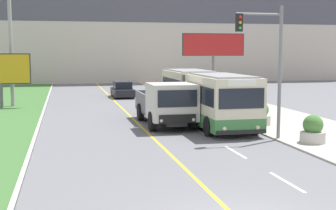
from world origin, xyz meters
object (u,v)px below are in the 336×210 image
(city_bus, at_px, (204,97))
(billboard_small, at_px, (0,70))
(planter_round_third, at_px, (227,105))
(utility_pole_far, at_px, (10,30))
(dump_truck, at_px, (168,105))
(planter_round_near, at_px, (313,131))
(planter_round_second, at_px, (260,115))
(traffic_light_mast, at_px, (268,56))
(car_distant, at_px, (122,90))
(planter_round_far, at_px, (204,97))
(billboard_large, at_px, (213,47))

(city_bus, bearing_deg, billboard_small, 142.89)
(planter_round_third, bearing_deg, utility_pole_far, 152.16)
(dump_truck, height_order, planter_round_near, dump_truck)
(billboard_small, bearing_deg, city_bus, -37.11)
(planter_round_second, bearing_deg, planter_round_near, -87.90)
(city_bus, xyz_separation_m, dump_truck, (-2.53, -1.58, -0.25))
(billboard_small, relative_size, planter_round_near, 3.37)
(traffic_light_mast, xyz_separation_m, planter_round_third, (1.39, 9.25, -3.34))
(planter_round_near, xyz_separation_m, planter_round_second, (-0.19, 5.32, 0.03))
(car_distant, height_order, planter_round_far, car_distant)
(dump_truck, relative_size, billboard_large, 1.09)
(car_distant, bearing_deg, city_bus, -79.76)
(city_bus, xyz_separation_m, billboard_small, (-12.62, 9.55, 1.31))
(utility_pole_far, distance_m, planter_round_third, 17.15)
(planter_round_near, height_order, planter_round_third, planter_round_near)
(utility_pole_far, height_order, billboard_small, utility_pole_far)
(utility_pole_far, height_order, planter_round_second, utility_pole_far)
(dump_truck, xyz_separation_m, billboard_large, (8.68, 18.76, 3.37))
(car_distant, distance_m, planter_round_near, 24.40)
(car_distant, relative_size, planter_round_near, 3.38)
(planter_round_near, distance_m, planter_round_third, 10.64)
(planter_round_second, height_order, planter_round_far, planter_round_second)
(traffic_light_mast, bearing_deg, billboard_small, 130.91)
(city_bus, distance_m, traffic_light_mast, 6.87)
(car_distant, bearing_deg, planter_round_far, -55.37)
(billboard_large, distance_m, planter_round_second, 20.29)
(planter_round_second, bearing_deg, utility_pole_far, 138.20)
(planter_round_third, bearing_deg, city_bus, -130.69)
(planter_round_second, bearing_deg, traffic_light_mast, -109.89)
(city_bus, distance_m, dump_truck, 2.99)
(planter_round_near, bearing_deg, car_distant, 103.37)
(utility_pole_far, bearing_deg, city_bus, -41.52)
(car_distant, distance_m, planter_round_far, 9.45)
(planter_round_near, bearing_deg, planter_round_third, 91.21)
(planter_round_third, distance_m, planter_round_far, 5.32)
(planter_round_near, bearing_deg, city_bus, 109.61)
(city_bus, height_order, traffic_light_mast, traffic_light_mast)
(dump_truck, bearing_deg, traffic_light_mast, -52.35)
(planter_round_far, bearing_deg, car_distant, 124.63)
(utility_pole_far, xyz_separation_m, planter_round_far, (14.42, -2.32, -5.13))
(dump_truck, relative_size, utility_pole_far, 0.59)
(city_bus, distance_m, planter_round_third, 3.97)
(car_distant, bearing_deg, billboard_large, 7.27)
(traffic_light_mast, distance_m, billboard_large, 24.04)
(dump_truck, xyz_separation_m, planter_round_third, (5.05, 4.51, -0.64))
(planter_round_second, bearing_deg, billboard_small, 141.81)
(planter_round_third, bearing_deg, traffic_light_mast, -98.57)
(city_bus, bearing_deg, planter_round_third, 49.31)
(car_distant, height_order, planter_round_third, car_distant)
(car_distant, bearing_deg, traffic_light_mast, -79.79)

